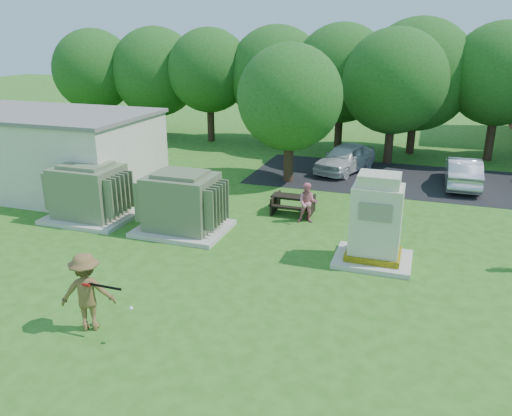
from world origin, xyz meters
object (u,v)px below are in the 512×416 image
(transformer_left, at_px, (89,193))
(batter, at_px, (87,292))
(car_silver_a, at_px, (463,172))
(person_at_picnic, at_px, (308,203))
(transformer_right, at_px, (182,204))
(generator_cabinet, at_px, (376,224))
(picnic_table, at_px, (293,202))
(car_white, at_px, (345,158))

(transformer_left, distance_m, batter, 7.52)
(car_silver_a, bearing_deg, transformer_left, 33.55)
(batter, height_order, person_at_picnic, batter)
(transformer_left, distance_m, car_silver_a, 15.63)
(transformer_right, xyz_separation_m, batter, (0.71, -6.09, -0.04))
(generator_cabinet, bearing_deg, transformer_right, 176.24)
(picnic_table, relative_size, batter, 0.86)
(transformer_left, height_order, generator_cabinet, generator_cabinet)
(picnic_table, distance_m, car_white, 6.72)
(transformer_right, relative_size, car_silver_a, 0.76)
(transformer_left, xyz_separation_m, picnic_table, (6.81, 2.92, -0.54))
(car_white, bearing_deg, car_silver_a, 9.82)
(picnic_table, bearing_deg, batter, -104.89)
(picnic_table, bearing_deg, transformer_left, -156.78)
(transformer_right, height_order, generator_cabinet, generator_cabinet)
(transformer_right, relative_size, person_at_picnic, 2.05)
(generator_cabinet, xyz_separation_m, person_at_picnic, (-2.59, 2.56, -0.45))
(person_at_picnic, bearing_deg, car_white, 76.46)
(transformer_left, relative_size, picnic_table, 1.88)
(batter, bearing_deg, generator_cabinet, -159.89)
(car_white, bearing_deg, batter, -82.78)
(picnic_table, relative_size, car_white, 0.40)
(transformer_left, bearing_deg, person_at_picnic, 15.83)
(generator_cabinet, height_order, person_at_picnic, generator_cabinet)
(picnic_table, distance_m, car_silver_a, 8.46)
(transformer_left, distance_m, person_at_picnic, 7.84)
(person_at_picnic, distance_m, car_white, 7.44)
(transformer_left, xyz_separation_m, transformer_right, (3.70, 0.00, 0.00))
(transformer_left, height_order, person_at_picnic, transformer_left)
(batter, xyz_separation_m, person_at_picnic, (3.13, 8.22, -0.20))
(transformer_right, xyz_separation_m, car_silver_a, (9.26, 8.72, -0.32))
(transformer_right, bearing_deg, picnic_table, 43.23)
(transformer_right, height_order, car_silver_a, transformer_right)
(batter, bearing_deg, transformer_left, -78.74)
(generator_cabinet, xyz_separation_m, picnic_table, (-3.32, 3.34, -0.75))
(picnic_table, height_order, car_white, car_white)
(transformer_right, distance_m, picnic_table, 4.30)
(picnic_table, bearing_deg, car_white, 82.57)
(transformer_left, bearing_deg, car_silver_a, 33.94)
(generator_cabinet, distance_m, person_at_picnic, 3.66)
(car_white, distance_m, car_silver_a, 5.35)
(car_silver_a, bearing_deg, person_at_picnic, 50.14)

